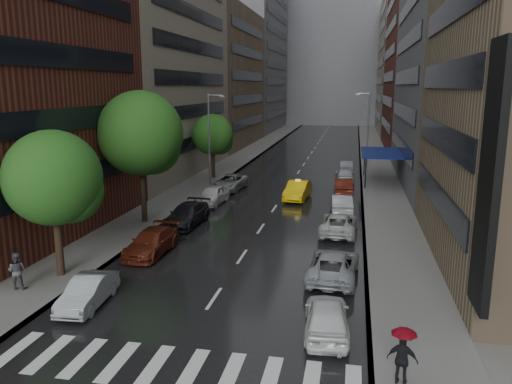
# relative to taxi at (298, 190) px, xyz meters

# --- Properties ---
(ground) EXTENTS (220.00, 220.00, 0.00)m
(ground) POSITION_rel_taxi_xyz_m (-1.49, -25.77, -0.82)
(ground) COLOR gray
(ground) RESTS_ON ground
(road) EXTENTS (14.00, 140.00, 0.01)m
(road) POSITION_rel_taxi_xyz_m (-1.49, 24.23, -0.81)
(road) COLOR black
(road) RESTS_ON ground
(sidewalk_left) EXTENTS (4.00, 140.00, 0.15)m
(sidewalk_left) POSITION_rel_taxi_xyz_m (-10.49, 24.23, -0.74)
(sidewalk_left) COLOR gray
(sidewalk_left) RESTS_ON ground
(sidewalk_right) EXTENTS (4.00, 140.00, 0.15)m
(sidewalk_right) POSITION_rel_taxi_xyz_m (7.51, 24.23, -0.74)
(sidewalk_right) COLOR gray
(sidewalk_right) RESTS_ON ground
(crosswalk) EXTENTS (13.15, 2.80, 0.01)m
(crosswalk) POSITION_rel_taxi_xyz_m (-1.29, -27.77, -0.80)
(crosswalk) COLOR silver
(crosswalk) RESTS_ON ground
(buildings_left) EXTENTS (8.00, 108.00, 38.00)m
(buildings_left) POSITION_rel_taxi_xyz_m (-16.49, 33.02, 15.17)
(buildings_left) COLOR maroon
(buildings_left) RESTS_ON ground
(buildings_right) EXTENTS (8.05, 109.10, 36.00)m
(buildings_right) POSITION_rel_taxi_xyz_m (13.51, 30.93, 14.22)
(buildings_right) COLOR #937A5B
(buildings_right) RESTS_ON ground
(building_far) EXTENTS (40.00, 14.00, 32.00)m
(building_far) POSITION_rel_taxi_xyz_m (-1.49, 92.23, 15.18)
(building_far) COLOR slate
(building_far) RESTS_ON ground
(tree_near) EXTENTS (4.85, 4.85, 7.72)m
(tree_near) POSITION_rel_taxi_xyz_m (-10.09, -20.72, 4.47)
(tree_near) COLOR #382619
(tree_near) RESTS_ON ground
(tree_mid) EXTENTS (6.00, 6.00, 9.56)m
(tree_mid) POSITION_rel_taxi_xyz_m (-10.09, -9.96, 5.73)
(tree_mid) COLOR #382619
(tree_mid) RESTS_ON ground
(tree_far) EXTENTS (4.35, 4.35, 6.94)m
(tree_far) POSITION_rel_taxi_xyz_m (-10.09, 8.25, 3.93)
(tree_far) COLOR #382619
(tree_far) RESTS_ON ground
(taxi) EXTENTS (2.15, 5.08, 1.63)m
(taxi) POSITION_rel_taxi_xyz_m (0.00, 0.00, 0.00)
(taxi) COLOR yellow
(taxi) RESTS_ON ground
(parked_cars_left) EXTENTS (2.92, 31.34, 1.56)m
(parked_cars_left) POSITION_rel_taxi_xyz_m (-6.89, -8.07, -0.08)
(parked_cars_left) COLOR #9EA3A7
(parked_cars_left) RESTS_ON ground
(parked_cars_right) EXTENTS (2.73, 43.67, 1.60)m
(parked_cars_right) POSITION_rel_taxi_xyz_m (3.91, -6.00, -0.07)
(parked_cars_right) COLOR white
(parked_cars_right) RESTS_ON ground
(ped_black_umbrella) EXTENTS (0.98, 0.98, 2.09)m
(ped_black_umbrella) POSITION_rel_taxi_xyz_m (-11.06, -22.82, 0.56)
(ped_black_umbrella) COLOR #4E4D53
(ped_black_umbrella) RESTS_ON sidewalk_left
(ped_red_umbrella) EXTENTS (1.08, 0.82, 2.01)m
(ped_red_umbrella) POSITION_rel_taxi_xyz_m (6.56, -27.42, 0.51)
(ped_red_umbrella) COLOR black
(ped_red_umbrella) RESTS_ON sidewalk_right
(street_lamp_left) EXTENTS (1.74, 0.22, 9.00)m
(street_lamp_left) POSITION_rel_taxi_xyz_m (-9.21, 4.23, 4.07)
(street_lamp_left) COLOR gray
(street_lamp_left) RESTS_ON sidewalk_left
(street_lamp_right) EXTENTS (1.74, 0.22, 9.00)m
(street_lamp_right) POSITION_rel_taxi_xyz_m (6.23, 19.23, 4.07)
(street_lamp_right) COLOR gray
(street_lamp_right) RESTS_ON sidewalk_right
(awning) EXTENTS (4.00, 8.00, 3.12)m
(awning) POSITION_rel_taxi_xyz_m (7.50, 9.23, 2.32)
(awning) COLOR navy
(awning) RESTS_ON sidewalk_right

